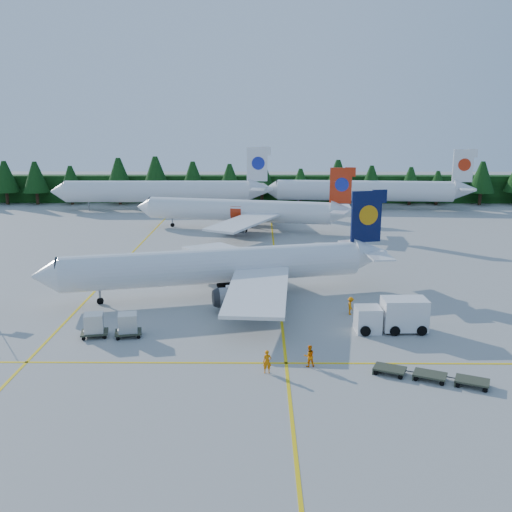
{
  "coord_description": "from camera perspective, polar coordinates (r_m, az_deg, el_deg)",
  "views": [
    {
      "loc": [
        4.01,
        -46.59,
        18.19
      ],
      "look_at": [
        3.53,
        14.71,
        3.5
      ],
      "focal_mm": 40.0,
      "sensor_mm": 36.0,
      "label": 1
    }
  ],
  "objects": [
    {
      "name": "crew_c",
      "position": [
        55.43,
        9.44,
        -4.93
      ],
      "size": [
        0.54,
        0.75,
        1.72
      ],
      "primitive_type": "imported",
      "rotation": [
        0.0,
        0.0,
        1.66
      ],
      "color": "orange",
      "rests_on": "ground"
    },
    {
      "name": "ground",
      "position": [
        50.17,
        -4.21,
        -7.82
      ],
      "size": [
        320.0,
        320.0,
        0.0
      ],
      "primitive_type": "plane",
      "color": "#9E9E99",
      "rests_on": "ground"
    },
    {
      "name": "treeline_hedge",
      "position": [
        129.54,
        -1.33,
        6.74
      ],
      "size": [
        220.0,
        4.0,
        6.0
      ],
      "primitive_type": "cube",
      "color": "black",
      "rests_on": "ground"
    },
    {
      "name": "uld_pair",
      "position": [
        50.69,
        -14.31,
        -6.59
      ],
      "size": [
        5.43,
        2.22,
        1.72
      ],
      "rotation": [
        0.0,
        0.0,
        0.2
      ],
      "color": "#393D2C",
      "rests_on": "ground"
    },
    {
      "name": "airliner_red",
      "position": [
        96.51,
        -2.13,
        4.55
      ],
      "size": [
        36.52,
        29.73,
        10.76
      ],
      "rotation": [
        0.0,
        0.0,
        -0.22
      ],
      "color": "silver",
      "rests_on": "ground"
    },
    {
      "name": "airliner_far_right",
      "position": [
        121.28,
        10.21,
        6.49
      ],
      "size": [
        42.58,
        7.54,
        12.38
      ],
      "rotation": [
        0.0,
        0.0,
        -0.09
      ],
      "color": "silver",
      "rests_on": "ground"
    },
    {
      "name": "taxi_stripe_b",
      "position": [
        69.05,
        2.09,
        -1.8
      ],
      "size": [
        0.25,
        120.0,
        0.01
      ],
      "primitive_type": "cube",
      "color": "yellow",
      "rests_on": "ground"
    },
    {
      "name": "airliner_far_left",
      "position": [
        118.69,
        -10.42,
        6.4
      ],
      "size": [
        44.15,
        4.8,
        12.84
      ],
      "rotation": [
        0.0,
        0.0,
        0.01
      ],
      "color": "silver",
      "rests_on": "ground"
    },
    {
      "name": "crew_a",
      "position": [
        42.55,
        1.13,
        -10.53
      ],
      "size": [
        0.66,
        0.45,
        1.75
      ],
      "primitive_type": "imported",
      "rotation": [
        0.0,
        0.0,
        0.05
      ],
      "color": "orange",
      "rests_on": "ground"
    },
    {
      "name": "service_truck",
      "position": [
        51.67,
        13.38,
        -5.78
      ],
      "size": [
        6.25,
        2.48,
        2.98
      ],
      "rotation": [
        0.0,
        0.0,
        0.04
      ],
      "color": "white",
      "rests_on": "ground"
    },
    {
      "name": "taxi_stripe_cross",
      "position": [
        44.66,
        -4.83,
        -10.61
      ],
      "size": [
        80.0,
        0.25,
        0.01
      ],
      "primitive_type": "cube",
      "color": "yellow",
      "rests_on": "ground"
    },
    {
      "name": "airliner_navy",
      "position": [
        59.73,
        -4.71,
        -1.09
      ],
      "size": [
        36.08,
        29.33,
        10.68
      ],
      "rotation": [
        0.0,
        0.0,
        0.24
      ],
      "color": "silver",
      "rests_on": "ground"
    },
    {
      "name": "crew_b",
      "position": [
        43.79,
        5.34,
        -9.91
      ],
      "size": [
        0.95,
        0.81,
        1.71
      ],
      "primitive_type": "imported",
      "rotation": [
        0.0,
        0.0,
        3.37
      ],
      "color": "orange",
      "rests_on": "ground"
    },
    {
      "name": "taxi_stripe_a",
      "position": [
        71.34,
        -14.2,
        -1.71
      ],
      "size": [
        0.25,
        120.0,
        0.01
      ],
      "primitive_type": "cube",
      "color": "yellow",
      "rests_on": "ground"
    },
    {
      "name": "dolly_train",
      "position": [
        43.51,
        17.01,
        -11.25
      ],
      "size": [
        7.98,
        4.19,
        0.13
      ],
      "rotation": [
        0.0,
        0.0,
        -0.42
      ],
      "color": "#393D2C",
      "rests_on": "ground"
    }
  ]
}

